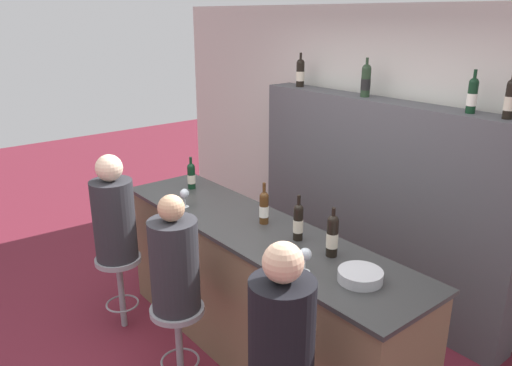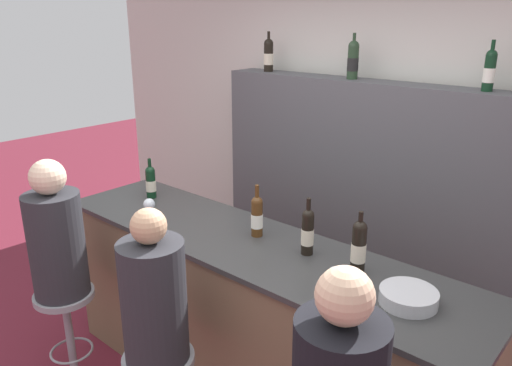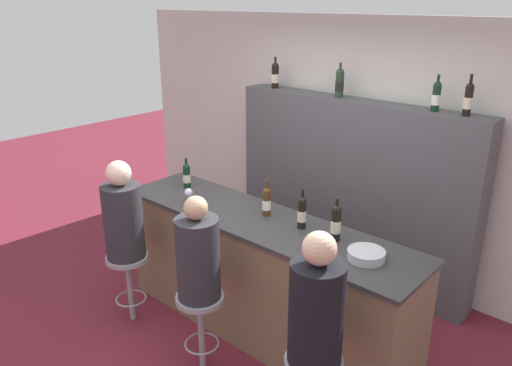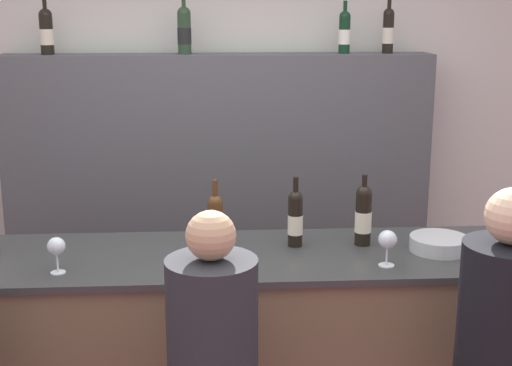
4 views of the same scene
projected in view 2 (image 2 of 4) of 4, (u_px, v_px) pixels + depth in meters
wall_back at (384, 148)px, 3.89m from camera, size 6.40×0.05×2.60m
bar_counter at (250, 322)px, 3.00m from camera, size 2.75×0.68×1.06m
back_bar_cabinet at (366, 202)px, 3.85m from camera, size 2.58×0.28×1.84m
wine_bottle_counter_0 at (151, 182)px, 3.50m from camera, size 0.07×0.07×0.28m
wine_bottle_counter_1 at (257, 216)px, 2.88m from camera, size 0.07×0.07×0.31m
wine_bottle_counter_2 at (308, 231)px, 2.66m from camera, size 0.07×0.07×0.32m
wine_bottle_counter_3 at (359, 246)px, 2.46m from camera, size 0.07×0.07×0.33m
wine_bottle_backbar_0 at (269, 55)px, 4.13m from camera, size 0.08×0.08×0.32m
wine_bottle_backbar_1 at (353, 60)px, 3.63m from camera, size 0.08×0.08×0.33m
wine_bottle_backbar_2 at (490, 70)px, 3.04m from camera, size 0.07×0.07×0.31m
wine_glass_0 at (149, 205)px, 3.08m from camera, size 0.07×0.07×0.15m
wine_glass_1 at (335, 276)px, 2.24m from camera, size 0.08×0.08×0.15m
metal_bowl at (408, 297)px, 2.22m from camera, size 0.26×0.26×0.06m
bar_stool_left at (66, 312)px, 3.16m from camera, size 0.37×0.37×0.64m
guest_seated_left at (56, 238)px, 2.99m from camera, size 0.33×0.33×0.86m
guest_seated_middle at (154, 297)px, 2.42m from camera, size 0.32×0.32×0.80m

